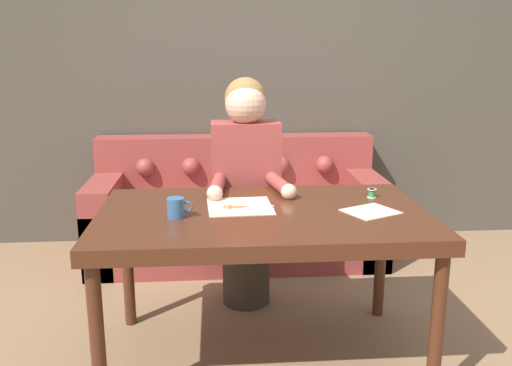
{
  "coord_description": "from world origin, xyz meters",
  "views": [
    {
      "loc": [
        -0.32,
        -2.24,
        1.48
      ],
      "look_at": [
        -0.13,
        0.26,
        0.85
      ],
      "focal_mm": 38.0,
      "sensor_mm": 36.0,
      "label": 1
    }
  ],
  "objects": [
    {
      "name": "dining_table",
      "position": [
        -0.11,
        0.13,
        0.68
      ],
      "size": [
        1.51,
        0.9,
        0.75
      ],
      "color": "#472314",
      "rests_on": "ground_plane"
    },
    {
      "name": "thread_spool",
      "position": [
        0.46,
        0.32,
        0.77
      ],
      "size": [
        0.04,
        0.04,
        0.05
      ],
      "color": "#338C4C",
      "rests_on": "dining_table"
    },
    {
      "name": "mug",
      "position": [
        -0.5,
        0.06,
        0.8
      ],
      "size": [
        0.11,
        0.08,
        0.09
      ],
      "color": "#335B84",
      "rests_on": "dining_table"
    },
    {
      "name": "pattern_paper_offcut",
      "position": [
        0.38,
        0.08,
        0.75
      ],
      "size": [
        0.28,
        0.27,
        0.0
      ],
      "color": "beige",
      "rests_on": "dining_table"
    },
    {
      "name": "couch",
      "position": [
        -0.17,
        1.51,
        0.31
      ],
      "size": [
        2.04,
        0.8,
        0.84
      ],
      "color": "brown",
      "rests_on": "ground_plane"
    },
    {
      "name": "pattern_paper_main",
      "position": [
        -0.21,
        0.2,
        0.75
      ],
      "size": [
        0.31,
        0.32,
        0.0
      ],
      "color": "beige",
      "rests_on": "dining_table"
    },
    {
      "name": "scissors",
      "position": [
        -0.21,
        0.19,
        0.75
      ],
      "size": [
        0.24,
        0.08,
        0.01
      ],
      "color": "silver",
      "rests_on": "dining_table"
    },
    {
      "name": "wall_back",
      "position": [
        0.0,
        1.91,
        1.3
      ],
      "size": [
        8.0,
        0.06,
        2.6
      ],
      "color": "#474238",
      "rests_on": "ground_plane"
    },
    {
      "name": "person",
      "position": [
        -0.15,
        0.73,
        0.69
      ],
      "size": [
        0.45,
        0.6,
        1.32
      ],
      "color": "#33281E",
      "rests_on": "ground_plane"
    }
  ]
}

